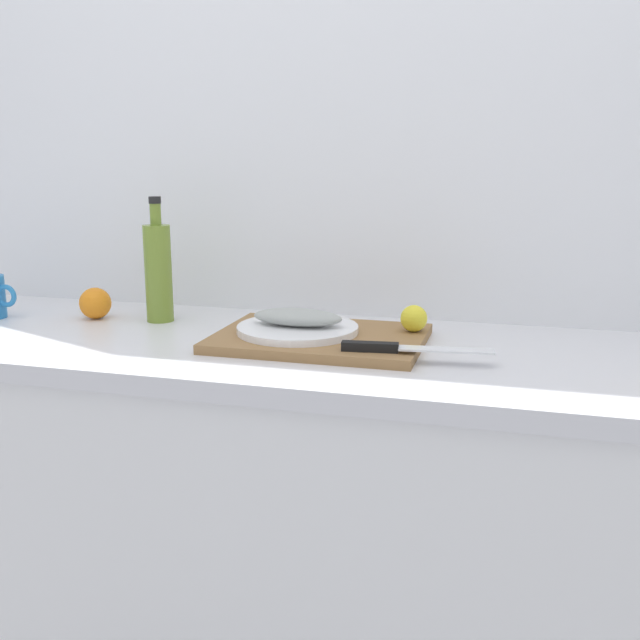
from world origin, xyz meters
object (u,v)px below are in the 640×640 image
(cutting_board, at_px, (320,338))
(lemon_0, at_px, (414,318))
(chef_knife, at_px, (398,348))
(olive_oil_bottle, at_px, (158,271))
(white_plate, at_px, (298,329))
(fish_fillet, at_px, (298,317))
(orange_0, at_px, (95,303))

(cutting_board, relative_size, lemon_0, 7.58)
(chef_knife, bearing_deg, olive_oil_bottle, 154.79)
(white_plate, bearing_deg, olive_oil_bottle, 164.96)
(fish_fillet, distance_m, orange_0, 0.55)
(olive_oil_bottle, bearing_deg, white_plate, -15.04)
(chef_knife, bearing_deg, white_plate, 149.33)
(fish_fillet, height_order, lemon_0, lemon_0)
(white_plate, relative_size, lemon_0, 4.51)
(fish_fillet, bearing_deg, orange_0, 171.43)
(chef_knife, xyz_separation_m, lemon_0, (0.00, 0.18, 0.02))
(fish_fillet, height_order, olive_oil_bottle, olive_oil_bottle)
(chef_knife, height_order, orange_0, orange_0)
(white_plate, distance_m, olive_oil_bottle, 0.40)
(orange_0, bearing_deg, lemon_0, -0.58)
(white_plate, relative_size, chef_knife, 0.89)
(chef_knife, bearing_deg, cutting_board, 143.89)
(orange_0, bearing_deg, cutting_board, -7.89)
(white_plate, height_order, chef_knife, chef_knife)
(cutting_board, height_order, olive_oil_bottle, olive_oil_bottle)
(cutting_board, bearing_deg, orange_0, 172.11)
(cutting_board, distance_m, fish_fillet, 0.07)
(chef_knife, relative_size, lemon_0, 5.07)
(cutting_board, distance_m, chef_knife, 0.21)
(chef_knife, height_order, lemon_0, lemon_0)
(cutting_board, bearing_deg, white_plate, 179.63)
(cutting_board, bearing_deg, lemon_0, 21.46)
(fish_fillet, bearing_deg, olive_oil_bottle, 164.96)
(chef_knife, distance_m, lemon_0, 0.18)
(white_plate, distance_m, chef_knife, 0.26)
(fish_fillet, bearing_deg, white_plate, 0.00)
(chef_knife, bearing_deg, orange_0, 159.90)
(fish_fillet, relative_size, olive_oil_bottle, 0.66)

